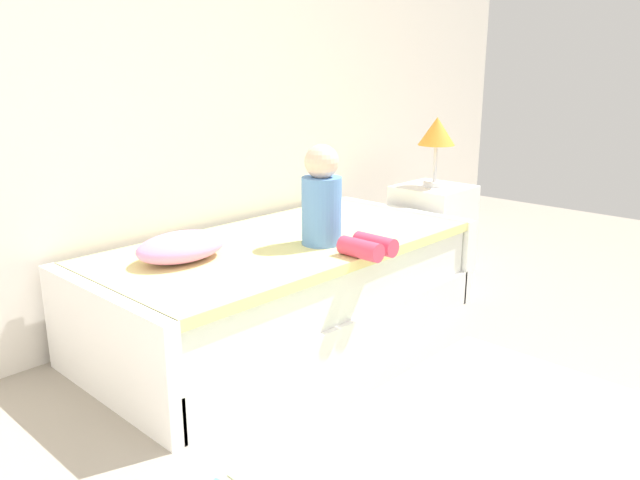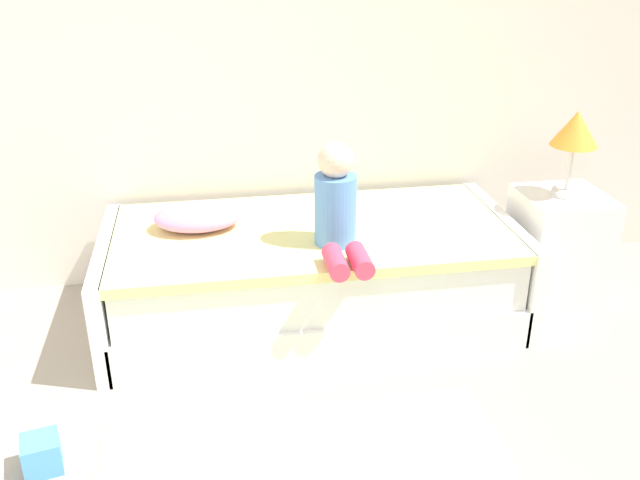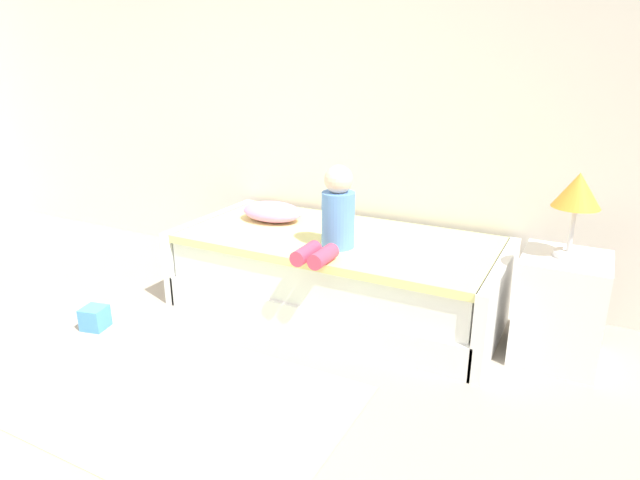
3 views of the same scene
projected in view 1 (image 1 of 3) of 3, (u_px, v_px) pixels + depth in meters
wall_rear at (87, 47)px, 2.90m from camera, size 7.20×0.10×2.90m
bed at (285, 287)px, 3.30m from camera, size 2.11×1.00×0.50m
nightstand at (432, 230)px, 4.22m from camera, size 0.44×0.44×0.60m
table_lamp at (437, 135)px, 4.05m from camera, size 0.24×0.24×0.45m
child_figure at (329, 206)px, 3.08m from camera, size 0.20×0.51×0.50m
pillow at (181, 247)px, 2.88m from camera, size 0.44×0.30×0.13m
area_rug at (486, 441)px, 2.37m from camera, size 1.60×1.10×0.01m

